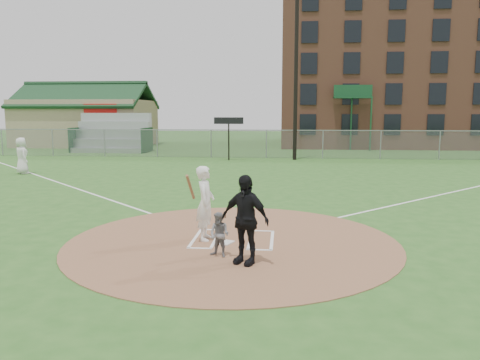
# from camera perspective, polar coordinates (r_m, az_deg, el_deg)

# --- Properties ---
(ground) EXTENTS (140.00, 140.00, 0.00)m
(ground) POSITION_cam_1_polar(r_m,az_deg,el_deg) (12.05, -0.91, -7.50)
(ground) COLOR #2C5D20
(ground) RESTS_ON ground
(dirt_circle) EXTENTS (8.40, 8.40, 0.02)m
(dirt_circle) POSITION_cam_1_polar(r_m,az_deg,el_deg) (12.04, -0.91, -7.46)
(dirt_circle) COLOR #956546
(dirt_circle) RESTS_ON ground
(home_plate) EXTENTS (0.55, 0.55, 0.03)m
(home_plate) POSITION_cam_1_polar(r_m,az_deg,el_deg) (11.87, -1.99, -7.59)
(home_plate) COLOR silver
(home_plate) RESTS_ON dirt_circle
(foul_line_first) EXTENTS (17.04, 17.04, 0.01)m
(foul_line_first) POSITION_cam_1_polar(r_m,az_deg,el_deg) (22.17, 25.73, -1.03)
(foul_line_first) COLOR white
(foul_line_first) RESTS_ON ground
(foul_line_third) EXTENTS (17.04, 17.04, 0.01)m
(foul_line_third) POSITION_cam_1_polar(r_m,az_deg,el_deg) (23.19, -20.97, -0.38)
(foul_line_third) COLOR white
(foul_line_third) RESTS_ON ground
(catcher) EXTENTS (0.61, 0.56, 1.02)m
(catcher) POSITION_cam_1_polar(r_m,az_deg,el_deg) (10.65, -2.53, -6.67)
(catcher) COLOR slate
(catcher) RESTS_ON dirt_circle
(umpire) EXTENTS (1.23, 0.93, 1.95)m
(umpire) POSITION_cam_1_polar(r_m,az_deg,el_deg) (10.07, 0.60, -4.82)
(umpire) COLOR black
(umpire) RESTS_ON dirt_circle
(ondeck_player) EXTENTS (1.11, 1.10, 1.94)m
(ondeck_player) POSITION_cam_1_polar(r_m,az_deg,el_deg) (27.52, -25.06, 2.70)
(ondeck_player) COLOR silver
(ondeck_player) RESTS_ON ground
(batters_boxes) EXTENTS (2.08, 1.88, 0.01)m
(batters_boxes) POSITION_cam_1_polar(r_m,az_deg,el_deg) (12.18, -0.83, -7.20)
(batters_boxes) COLOR white
(batters_boxes) RESTS_ON dirt_circle
(batter_at_plate) EXTENTS (0.60, 1.05, 1.91)m
(batter_at_plate) POSITION_cam_1_polar(r_m,az_deg,el_deg) (11.97, -4.25, -2.82)
(batter_at_plate) COLOR white
(batter_at_plate) RESTS_ON dirt_circle
(outfield_fence) EXTENTS (56.08, 0.08, 2.03)m
(outfield_fence) POSITION_cam_1_polar(r_m,az_deg,el_deg) (33.62, 3.23, 4.42)
(outfield_fence) COLOR slate
(outfield_fence) RESTS_ON ground
(bleachers) EXTENTS (6.08, 3.20, 3.20)m
(bleachers) POSITION_cam_1_polar(r_m,az_deg,el_deg) (40.37, -15.38, 5.60)
(bleachers) COLOR #B7BABF
(bleachers) RESTS_ON ground
(clubhouse) EXTENTS (12.20, 8.71, 6.23)m
(clubhouse) POSITION_cam_1_polar(r_m,az_deg,el_deg) (48.52, -18.12, 6.83)
(clubhouse) COLOR tan
(clubhouse) RESTS_ON ground
(brick_warehouse) EXTENTS (30.00, 17.17, 15.00)m
(brick_warehouse) POSITION_cam_1_polar(r_m,az_deg,el_deg) (51.80, 22.45, 12.35)
(brick_warehouse) COLOR #91533E
(brick_warehouse) RESTS_ON ground
(light_pole) EXTENTS (1.20, 0.30, 12.22)m
(light_pole) POSITION_cam_1_polar(r_m,az_deg,el_deg) (32.70, 6.86, 14.08)
(light_pole) COLOR black
(light_pole) RESTS_ON ground
(scoreboard_sign) EXTENTS (2.00, 0.10, 2.93)m
(scoreboard_sign) POSITION_cam_1_polar(r_m,az_deg,el_deg) (31.96, -1.39, 6.69)
(scoreboard_sign) COLOR black
(scoreboard_sign) RESTS_ON ground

